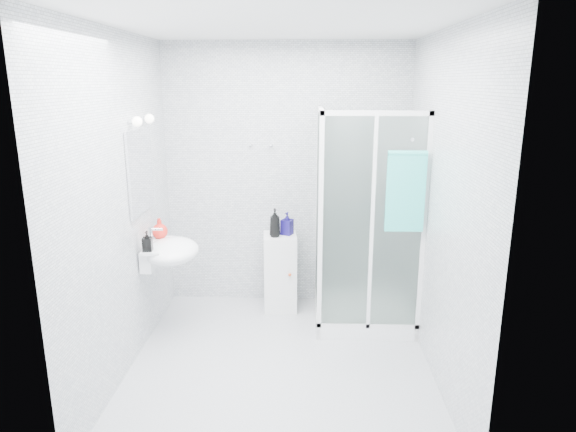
{
  "coord_description": "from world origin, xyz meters",
  "views": [
    {
      "loc": [
        0.2,
        -3.73,
        2.22
      ],
      "look_at": [
        0.05,
        0.35,
        1.15
      ],
      "focal_mm": 32.0,
      "sensor_mm": 36.0,
      "label": 1
    }
  ],
  "objects_px": {
    "hand_towel": "(406,190)",
    "shower_enclosure": "(356,278)",
    "shampoo_bottle_a": "(275,223)",
    "soap_dispenser_orange": "(160,228)",
    "soap_dispenser_black": "(147,241)",
    "storage_cabinet": "(280,272)",
    "shampoo_bottle_b": "(287,223)",
    "wall_basin": "(169,251)"
  },
  "relations": [
    {
      "from": "hand_towel",
      "to": "shower_enclosure",
      "type": "bearing_deg",
      "value": 129.84
    },
    {
      "from": "hand_towel",
      "to": "shampoo_bottle_a",
      "type": "relative_size",
      "value": 2.42
    },
    {
      "from": "shampoo_bottle_a",
      "to": "soap_dispenser_orange",
      "type": "height_order",
      "value": "shampoo_bottle_a"
    },
    {
      "from": "soap_dispenser_black",
      "to": "storage_cabinet",
      "type": "bearing_deg",
      "value": 36.87
    },
    {
      "from": "soap_dispenser_black",
      "to": "shampoo_bottle_a",
      "type": "bearing_deg",
      "value": 36.09
    },
    {
      "from": "shampoo_bottle_a",
      "to": "soap_dispenser_black",
      "type": "relative_size",
      "value": 1.62
    },
    {
      "from": "shampoo_bottle_b",
      "to": "soap_dispenser_black",
      "type": "xyz_separation_m",
      "value": [
        -1.12,
        -0.81,
        0.06
      ]
    },
    {
      "from": "hand_towel",
      "to": "soap_dispenser_orange",
      "type": "bearing_deg",
      "value": 172.89
    },
    {
      "from": "storage_cabinet",
      "to": "soap_dispenser_black",
      "type": "relative_size",
      "value": 4.54
    },
    {
      "from": "soap_dispenser_black",
      "to": "wall_basin",
      "type": "bearing_deg",
      "value": 56.86
    },
    {
      "from": "shampoo_bottle_a",
      "to": "shampoo_bottle_b",
      "type": "xyz_separation_m",
      "value": [
        0.11,
        0.08,
        -0.03
      ]
    },
    {
      "from": "hand_towel",
      "to": "shampoo_bottle_a",
      "type": "bearing_deg",
      "value": 150.22
    },
    {
      "from": "hand_towel",
      "to": "soap_dispenser_black",
      "type": "xyz_separation_m",
      "value": [
        -2.11,
        -0.1,
        -0.43
      ]
    },
    {
      "from": "wall_basin",
      "to": "soap_dispenser_black",
      "type": "xyz_separation_m",
      "value": [
        -0.12,
        -0.19,
        0.15
      ]
    },
    {
      "from": "shower_enclosure",
      "to": "shampoo_bottle_a",
      "type": "height_order",
      "value": "shower_enclosure"
    },
    {
      "from": "hand_towel",
      "to": "shampoo_bottle_b",
      "type": "xyz_separation_m",
      "value": [
        -0.99,
        0.71,
        -0.49
      ]
    },
    {
      "from": "shampoo_bottle_a",
      "to": "soap_dispenser_black",
      "type": "height_order",
      "value": "shampoo_bottle_a"
    },
    {
      "from": "wall_basin",
      "to": "storage_cabinet",
      "type": "xyz_separation_m",
      "value": [
        0.93,
        0.6,
        -0.41
      ]
    },
    {
      "from": "wall_basin",
      "to": "shampoo_bottle_a",
      "type": "height_order",
      "value": "shampoo_bottle_a"
    },
    {
      "from": "soap_dispenser_orange",
      "to": "soap_dispenser_black",
      "type": "bearing_deg",
      "value": -90.0
    },
    {
      "from": "storage_cabinet",
      "to": "soap_dispenser_orange",
      "type": "xyz_separation_m",
      "value": [
        -1.06,
        -0.42,
        0.57
      ]
    },
    {
      "from": "soap_dispenser_orange",
      "to": "soap_dispenser_black",
      "type": "height_order",
      "value": "soap_dispenser_orange"
    },
    {
      "from": "hand_towel",
      "to": "shampoo_bottle_b",
      "type": "relative_size",
      "value": 2.99
    },
    {
      "from": "storage_cabinet",
      "to": "shampoo_bottle_a",
      "type": "height_order",
      "value": "shampoo_bottle_a"
    },
    {
      "from": "shampoo_bottle_b",
      "to": "soap_dispenser_orange",
      "type": "bearing_deg",
      "value": -158.42
    },
    {
      "from": "wall_basin",
      "to": "shampoo_bottle_a",
      "type": "bearing_deg",
      "value": 31.65
    },
    {
      "from": "hand_towel",
      "to": "shampoo_bottle_a",
      "type": "distance_m",
      "value": 1.35
    },
    {
      "from": "wall_basin",
      "to": "soap_dispenser_orange",
      "type": "distance_m",
      "value": 0.27
    },
    {
      "from": "storage_cabinet",
      "to": "hand_towel",
      "type": "relative_size",
      "value": 1.16
    },
    {
      "from": "shampoo_bottle_b",
      "to": "soap_dispenser_black",
      "type": "height_order",
      "value": "soap_dispenser_black"
    },
    {
      "from": "storage_cabinet",
      "to": "shampoo_bottle_a",
      "type": "bearing_deg",
      "value": -134.12
    },
    {
      "from": "shampoo_bottle_b",
      "to": "shower_enclosure",
      "type": "bearing_deg",
      "value": -25.16
    },
    {
      "from": "shower_enclosure",
      "to": "soap_dispenser_black",
      "type": "bearing_deg",
      "value": -164.12
    },
    {
      "from": "storage_cabinet",
      "to": "shampoo_bottle_a",
      "type": "distance_m",
      "value": 0.53
    },
    {
      "from": "wall_basin",
      "to": "shampoo_bottle_a",
      "type": "distance_m",
      "value": 1.05
    },
    {
      "from": "hand_towel",
      "to": "soap_dispenser_black",
      "type": "relative_size",
      "value": 3.91
    },
    {
      "from": "shower_enclosure",
      "to": "shampoo_bottle_a",
      "type": "relative_size",
      "value": 7.25
    },
    {
      "from": "hand_towel",
      "to": "soap_dispenser_black",
      "type": "distance_m",
      "value": 2.16
    },
    {
      "from": "soap_dispenser_orange",
      "to": "shampoo_bottle_b",
      "type": "bearing_deg",
      "value": 21.58
    },
    {
      "from": "shower_enclosure",
      "to": "soap_dispenser_black",
      "type": "distance_m",
      "value": 1.92
    },
    {
      "from": "storage_cabinet",
      "to": "wall_basin",
      "type": "bearing_deg",
      "value": -152.04
    },
    {
      "from": "shampoo_bottle_a",
      "to": "soap_dispenser_orange",
      "type": "bearing_deg",
      "value": -159.99
    }
  ]
}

